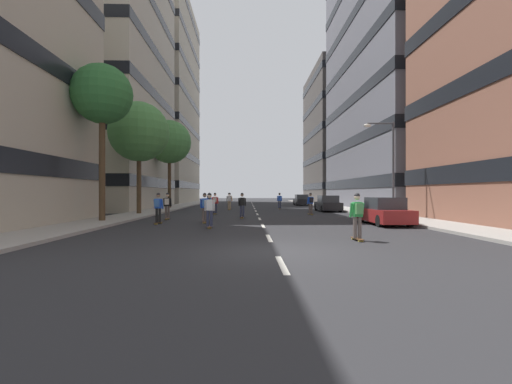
# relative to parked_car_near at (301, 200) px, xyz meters

# --- Properties ---
(ground_plane) EXTENTS (151.56, 151.56, 0.00)m
(ground_plane) POSITION_rel_parked_car_near_xyz_m (-6.82, -12.56, -0.70)
(ground_plane) COLOR #28282B
(sidewalk_left) EXTENTS (2.92, 69.46, 0.14)m
(sidewalk_left) POSITION_rel_parked_car_near_xyz_m (-16.30, -9.40, -0.63)
(sidewalk_left) COLOR #9E9991
(sidewalk_left) RESTS_ON ground_plane
(sidewalk_right) EXTENTS (2.92, 69.46, 0.14)m
(sidewalk_right) POSITION_rel_parked_car_near_xyz_m (2.66, -9.40, -0.63)
(sidewalk_right) COLOR #9E9991
(sidewalk_right) RESTS_ON ground_plane
(lane_markings) EXTENTS (0.16, 57.20, 0.01)m
(lane_markings) POSITION_rel_parked_car_near_xyz_m (-6.82, -12.32, -0.70)
(lane_markings) COLOR silver
(lane_markings) RESTS_ON ground_plane
(building_left_mid) EXTENTS (13.66, 18.64, 33.73)m
(building_left_mid) POSITION_rel_parked_car_near_xyz_m (-24.53, -9.33, 16.26)
(building_left_mid) COLOR #BCB29E
(building_left_mid) RESTS_ON ground_plane
(building_left_far) EXTENTS (13.66, 22.38, 35.74)m
(building_left_far) POSITION_rel_parked_car_near_xyz_m (-24.53, 14.27, 17.26)
(building_left_far) COLOR #B2A893
(building_left_far) RESTS_ON ground_plane
(building_right_mid) EXTENTS (13.66, 23.97, 32.79)m
(building_right_mid) POSITION_rel_parked_car_near_xyz_m (10.89, -9.33, 15.78)
(building_right_mid) COLOR slate
(building_right_mid) RESTS_ON ground_plane
(building_right_far) EXTENTS (13.66, 18.47, 23.82)m
(building_right_far) POSITION_rel_parked_car_near_xyz_m (10.89, 14.27, 11.30)
(building_right_far) COLOR #4C4744
(building_right_far) RESTS_ON ground_plane
(parked_car_near) EXTENTS (1.82, 4.40, 1.52)m
(parked_car_near) POSITION_rel_parked_car_near_xyz_m (0.00, 0.00, 0.00)
(parked_car_near) COLOR black
(parked_car_near) RESTS_ON ground_plane
(parked_car_mid) EXTENTS (1.82, 4.40, 1.52)m
(parked_car_mid) POSITION_rel_parked_car_near_xyz_m (0.00, -29.23, 0.00)
(parked_car_mid) COLOR maroon
(parked_car_mid) RESTS_ON ground_plane
(parked_car_far) EXTENTS (1.82, 4.40, 1.52)m
(parked_car_far) POSITION_rel_parked_car_near_xyz_m (0.00, -15.80, 0.00)
(parked_car_far) COLOR black
(parked_car_far) RESTS_ON ground_plane
(street_tree_near) EXTENTS (4.75, 4.75, 8.88)m
(street_tree_near) POSITION_rel_parked_car_near_xyz_m (-16.30, -20.60, 5.93)
(street_tree_near) COLOR #4C3823
(street_tree_near) RESTS_ON sidewalk_left
(street_tree_mid) EXTENTS (3.52, 3.52, 9.29)m
(street_tree_mid) POSITION_rel_parked_car_near_xyz_m (-16.30, -27.62, 6.89)
(street_tree_mid) COLOR #4C3823
(street_tree_mid) RESTS_ON sidewalk_left
(street_tree_far) EXTENTS (4.79, 4.79, 9.70)m
(street_tree_far) POSITION_rel_parked_car_near_xyz_m (-16.30, -9.72, 6.72)
(street_tree_far) COLOR #4C3823
(street_tree_far) RESTS_ON sidewalk_left
(streetlamp_right) EXTENTS (2.13, 0.30, 6.50)m
(streetlamp_right) POSITION_rel_parked_car_near_xyz_m (2.00, -24.95, 3.44)
(streetlamp_right) COLOR #3F3F44
(streetlamp_right) RESTS_ON sidewalk_right
(skater_0) EXTENTS (0.56, 0.92, 1.78)m
(skater_0) POSITION_rel_parked_car_near_xyz_m (-9.62, -9.31, 0.32)
(skater_0) COLOR brown
(skater_0) RESTS_ON ground_plane
(skater_1) EXTENTS (0.55, 0.91, 1.78)m
(skater_1) POSITION_rel_parked_car_near_xyz_m (-8.02, -24.24, 0.29)
(skater_1) COLOR brown
(skater_1) RESTS_ON ground_plane
(skater_2) EXTENTS (0.55, 0.91, 1.78)m
(skater_2) POSITION_rel_parked_car_near_xyz_m (-3.57, -35.64, 0.32)
(skater_2) COLOR brown
(skater_2) RESTS_ON ground_plane
(skater_3) EXTENTS (0.53, 0.90, 1.78)m
(skater_3) POSITION_rel_parked_car_near_xyz_m (-10.32, -19.77, 0.32)
(skater_3) COLOR brown
(skater_3) RESTS_ON ground_plane
(skater_4) EXTENTS (0.56, 0.92, 1.78)m
(skater_4) POSITION_rel_parked_car_near_xyz_m (-12.74, -28.62, 0.32)
(skater_4) COLOR brown
(skater_4) RESTS_ON ground_plane
(skater_5) EXTENTS (0.57, 0.92, 1.78)m
(skater_5) POSITION_rel_parked_car_near_xyz_m (-9.53, -12.41, 0.29)
(skater_5) COLOR brown
(skater_5) RESTS_ON ground_plane
(skater_6) EXTENTS (0.54, 0.91, 1.78)m
(skater_6) POSITION_rel_parked_car_near_xyz_m (-10.18, -27.99, 0.32)
(skater_6) COLOR brown
(skater_6) RESTS_ON ground_plane
(skater_7) EXTENTS (0.55, 0.92, 1.78)m
(skater_7) POSITION_rel_parked_car_near_xyz_m (-4.14, -11.08, 0.29)
(skater_7) COLOR brown
(skater_7) RESTS_ON ground_plane
(skater_8) EXTENTS (0.55, 0.91, 1.78)m
(skater_8) POSITION_rel_parked_car_near_xyz_m (-12.20, -6.79, 0.32)
(skater_8) COLOR brown
(skater_8) RESTS_ON ground_plane
(skater_9) EXTENTS (0.56, 0.92, 1.78)m
(skater_9) POSITION_rel_parked_car_near_xyz_m (-2.53, -20.64, 0.32)
(skater_9) COLOR brown
(skater_9) RESTS_ON ground_plane
(skater_10) EXTENTS (0.55, 0.92, 1.78)m
(skater_10) POSITION_rel_parked_car_near_xyz_m (-9.57, -30.97, 0.29)
(skater_10) COLOR brown
(skater_10) RESTS_ON ground_plane
(skater_11) EXTENTS (0.54, 0.91, 1.78)m
(skater_11) POSITION_rel_parked_car_near_xyz_m (-12.98, -25.31, 0.32)
(skater_11) COLOR brown
(skater_11) RESTS_ON ground_plane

